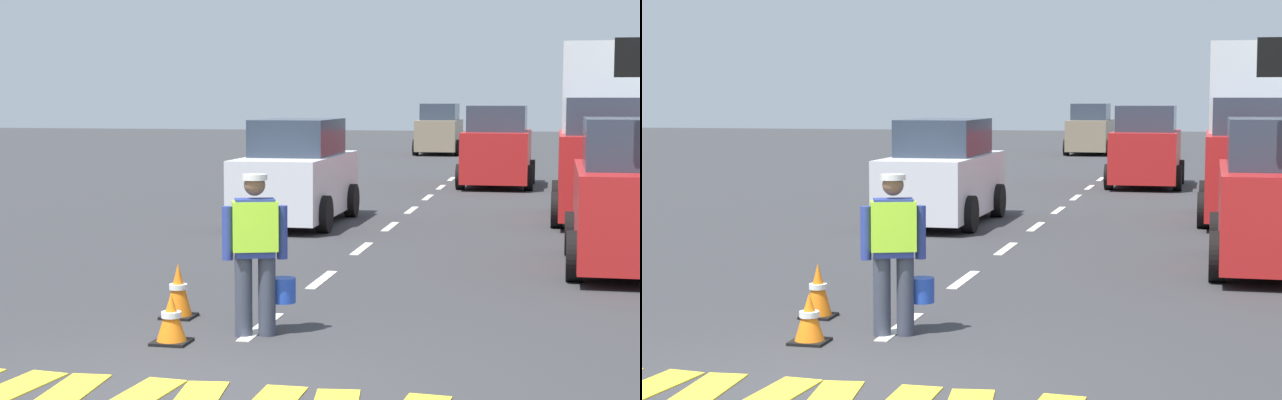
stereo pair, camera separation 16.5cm
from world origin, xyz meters
The scene contains 10 objects.
ground_plane centered at (0.00, 21.00, 0.00)m, with size 96.00×96.00×0.00m, color #333335.
lane_center_line centered at (0.00, 25.20, 0.00)m, with size 0.14×46.40×0.01m.
road_worker centered at (0.07, 2.32, 0.93)m, with size 0.70×0.54×1.67m.
traffic_cone_near centered at (-0.67, 1.79, 0.25)m, with size 0.36×0.36×0.51m.
traffic_cone_far centered at (-1.03, 2.98, 0.30)m, with size 0.36×0.36×0.61m.
delivery_truck centered at (4.05, 13.90, 1.61)m, with size 2.16×4.60×3.54m.
car_outgoing_far centered at (1.46, 21.36, 1.03)m, with size 2.00×3.87×2.22m.
car_oncoming_third centered at (-1.87, 37.54, 1.01)m, with size 1.95×3.87×2.17m.
car_oncoming_lead centered at (-1.87, 11.91, 0.94)m, with size 1.87×4.23×2.02m.
car_parked_curbside centered at (4.14, 7.54, 1.00)m, with size 1.89×3.89×2.16m.
Camera 1 is at (3.04, -8.03, 2.45)m, focal length 59.50 mm.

